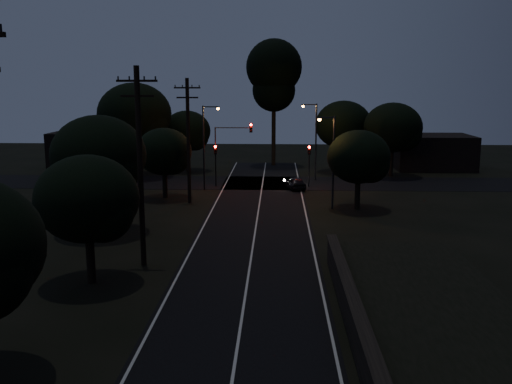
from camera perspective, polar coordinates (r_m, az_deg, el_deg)
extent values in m
cube|color=black|center=(38.92, -0.11, -4.16)|extent=(8.00, 70.00, 0.02)
cube|color=black|center=(58.46, 0.67, 0.92)|extent=(60.00, 8.00, 0.02)
cube|color=beige|center=(38.91, -0.11, -4.14)|extent=(0.12, 70.00, 0.01)
cube|color=beige|center=(39.24, -5.61, -4.06)|extent=(0.12, 70.00, 0.01)
cube|color=beige|center=(38.95, 5.42, -4.17)|extent=(0.12, 70.00, 0.01)
cube|color=black|center=(21.00, 10.83, -15.74)|extent=(0.40, 26.00, 1.50)
cube|color=black|center=(20.66, 10.91, -13.76)|extent=(0.55, 26.00, 0.10)
cube|color=black|center=(21.83, 20.01, -15.60)|extent=(6.50, 26.00, 1.20)
cylinder|color=black|center=(31.80, -11.51, 2.34)|extent=(0.30, 0.30, 11.00)
cube|color=black|center=(31.47, -11.83, 10.83)|extent=(2.20, 0.12, 0.12)
cube|color=black|center=(31.48, -11.78, 9.38)|extent=(1.80, 0.12, 0.12)
cylinder|color=black|center=(48.39, -6.78, 5.04)|extent=(0.30, 0.30, 10.50)
cube|color=black|center=(48.15, -6.90, 10.31)|extent=(2.20, 0.12, 0.12)
cube|color=black|center=(48.16, -6.88, 9.36)|extent=(1.80, 0.12, 0.12)
cylinder|color=black|center=(30.47, -16.21, -6.50)|extent=(0.44, 0.44, 2.45)
ellipsoid|color=black|center=(29.70, -16.53, -0.64)|extent=(5.20, 5.20, 4.42)
sphere|color=black|center=(29.05, -15.10, -1.87)|extent=(3.12, 3.12, 3.12)
cylinder|color=black|center=(40.36, -15.19, -1.86)|extent=(0.44, 0.44, 2.94)
ellipsoid|color=black|center=(39.72, -15.46, 3.56)|extent=(6.35, 6.35, 5.39)
sphere|color=black|center=(38.88, -14.13, 2.53)|extent=(3.81, 3.81, 3.81)
cylinder|color=black|center=(51.34, -9.09, 0.69)|extent=(0.44, 0.44, 2.31)
ellipsoid|color=black|center=(50.91, -9.19, 4.01)|extent=(4.92, 4.92, 4.18)
sphere|color=black|center=(50.33, -8.32, 3.39)|extent=(2.95, 2.95, 2.95)
cylinder|color=black|center=(66.98, -6.87, 3.22)|extent=(0.44, 0.44, 2.57)
ellipsoid|color=black|center=(66.62, -6.94, 6.08)|extent=(5.52, 5.52, 4.69)
sphere|color=black|center=(65.98, -6.17, 5.57)|extent=(3.31, 3.31, 3.31)
cylinder|color=black|center=(64.01, -11.88, 3.26)|extent=(0.44, 0.44, 3.78)
ellipsoid|color=black|center=(63.57, -12.05, 7.62)|extent=(7.96, 7.96, 6.77)
sphere|color=black|center=(62.52, -10.95, 6.88)|extent=(4.78, 4.78, 4.78)
cylinder|color=black|center=(66.54, 8.64, 3.31)|extent=(0.44, 0.44, 2.99)
ellipsoid|color=black|center=(66.15, 8.74, 6.67)|extent=(6.44, 6.44, 5.47)
sphere|color=black|center=(65.70, 9.77, 6.04)|extent=(3.86, 3.86, 3.86)
cylinder|color=black|center=(64.37, 13.37, 2.87)|extent=(0.44, 0.44, 2.97)
ellipsoid|color=black|center=(63.97, 13.52, 6.30)|extent=(6.33, 6.33, 5.38)
sphere|color=black|center=(63.63, 14.59, 5.65)|extent=(3.80, 3.80, 3.80)
cylinder|color=black|center=(46.87, 10.10, -0.26)|extent=(0.44, 0.44, 2.38)
ellipsoid|color=black|center=(46.39, 10.23, 3.49)|extent=(5.06, 5.06, 4.30)
sphere|color=black|center=(46.09, 11.39, 2.76)|extent=(3.04, 3.04, 3.04)
cylinder|color=black|center=(70.81, 1.77, 6.09)|extent=(0.50, 0.50, 8.46)
sphere|color=black|center=(70.59, 1.81, 12.39)|extent=(6.77, 6.77, 6.77)
sphere|color=black|center=(70.57, 1.80, 10.14)|extent=(5.23, 5.23, 5.23)
cube|color=black|center=(71.34, -15.42, 4.11)|extent=(10.00, 8.00, 4.40)
cube|color=black|center=(71.47, 17.20, 3.86)|extent=(9.00, 7.00, 4.00)
cylinder|color=black|center=(56.54, -4.05, 2.19)|extent=(0.12, 0.12, 3.20)
cube|color=black|center=(56.26, -4.08, 4.25)|extent=(0.28, 0.22, 0.90)
sphere|color=#FF0705|center=(56.10, -4.09, 4.54)|extent=(0.22, 0.22, 0.22)
cylinder|color=black|center=(56.29, 5.31, 2.13)|extent=(0.12, 0.12, 3.20)
cube|color=black|center=(56.02, 5.35, 4.20)|extent=(0.28, 0.22, 0.90)
sphere|color=#FF0705|center=(55.86, 5.36, 4.49)|extent=(0.22, 0.22, 0.22)
cylinder|color=black|center=(56.41, -4.06, 3.09)|extent=(0.12, 0.12, 5.00)
cube|color=black|center=(55.79, -0.51, 6.44)|extent=(0.28, 0.22, 0.90)
sphere|color=#FF0705|center=(55.64, -0.51, 6.74)|extent=(0.22, 0.22, 0.22)
cube|color=black|center=(55.90, -2.31, 6.44)|extent=(3.50, 0.08, 0.08)
cylinder|color=black|center=(54.36, -5.25, 4.37)|extent=(0.16, 0.16, 8.00)
cube|color=black|center=(53.98, -4.58, 8.49)|extent=(1.40, 0.10, 0.10)
cube|color=black|center=(53.90, -3.83, 8.44)|extent=(0.35, 0.22, 0.12)
sphere|color=orange|center=(53.90, -3.83, 8.34)|extent=(0.26, 0.26, 0.26)
cylinder|color=black|center=(60.00, 6.01, 4.96)|extent=(0.16, 0.16, 8.00)
cube|color=black|center=(59.69, 5.40, 8.70)|extent=(1.40, 0.10, 0.10)
cube|color=black|center=(59.66, 4.72, 8.66)|extent=(0.35, 0.22, 0.12)
sphere|color=orange|center=(59.66, 4.72, 8.57)|extent=(0.26, 0.26, 0.26)
cylinder|color=black|center=(46.22, 7.75, 2.87)|extent=(0.16, 0.16, 7.50)
cube|color=black|center=(45.81, 7.11, 7.40)|extent=(1.20, 0.10, 0.10)
cube|color=black|center=(45.76, 6.36, 7.35)|extent=(0.35, 0.22, 0.12)
sphere|color=orange|center=(45.77, 6.35, 7.23)|extent=(0.26, 0.26, 0.26)
imported|color=black|center=(55.14, 3.91, 0.92)|extent=(2.27, 3.81, 1.21)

